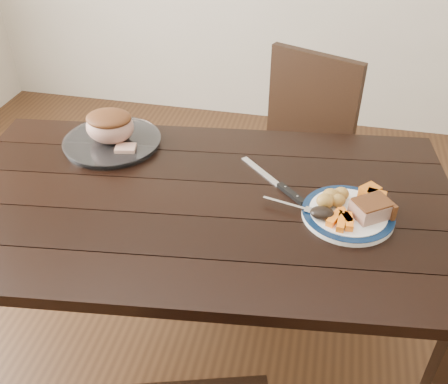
% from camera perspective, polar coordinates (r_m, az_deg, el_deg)
% --- Properties ---
extents(ground, '(4.00, 4.00, 0.00)m').
position_cam_1_polar(ground, '(2.10, -2.10, -17.17)').
color(ground, '#472B16').
rests_on(ground, ground).
extents(dining_table, '(1.70, 1.09, 0.75)m').
position_cam_1_polar(dining_table, '(1.62, -2.61, -3.29)').
color(dining_table, black).
rests_on(dining_table, ground).
extents(chair_far, '(0.55, 0.56, 0.93)m').
position_cam_1_polar(chair_far, '(2.26, 8.31, 4.89)').
color(chair_far, black).
rests_on(chair_far, ground).
extents(dinner_plate, '(0.27, 0.27, 0.02)m').
position_cam_1_polar(dinner_plate, '(1.53, 13.96, -2.51)').
color(dinner_plate, white).
rests_on(dinner_plate, dining_table).
extents(plate_rim, '(0.27, 0.27, 0.02)m').
position_cam_1_polar(plate_rim, '(1.53, 14.01, -2.26)').
color(plate_rim, '#0B1D38').
rests_on(plate_rim, dinner_plate).
extents(serving_platter, '(0.34, 0.34, 0.02)m').
position_cam_1_polar(serving_platter, '(1.87, -12.63, 5.54)').
color(serving_platter, white).
rests_on(serving_platter, dining_table).
extents(pork_slice, '(0.13, 0.12, 0.05)m').
position_cam_1_polar(pork_slice, '(1.51, 16.43, -1.88)').
color(pork_slice, '#AA7B67').
rests_on(pork_slice, dinner_plate).
extents(roasted_potatoes, '(0.10, 0.10, 0.05)m').
position_cam_1_polar(roasted_potatoes, '(1.53, 12.33, -0.65)').
color(roasted_potatoes, gold).
rests_on(roasted_potatoes, dinner_plate).
extents(carrot_batons, '(0.08, 0.10, 0.02)m').
position_cam_1_polar(carrot_batons, '(1.47, 13.36, -3.10)').
color(carrot_batons, orange).
rests_on(carrot_batons, dinner_plate).
extents(pumpkin_wedges, '(0.08, 0.09, 0.04)m').
position_cam_1_polar(pumpkin_wedges, '(1.57, 16.61, -0.36)').
color(pumpkin_wedges, orange).
rests_on(pumpkin_wedges, dinner_plate).
extents(dark_mushroom, '(0.07, 0.05, 0.03)m').
position_cam_1_polar(dark_mushroom, '(1.47, 11.16, -2.36)').
color(dark_mushroom, black).
rests_on(dark_mushroom, dinner_plate).
extents(fork, '(0.18, 0.06, 0.00)m').
position_cam_1_polar(fork, '(1.51, 8.16, -1.66)').
color(fork, silver).
rests_on(fork, dinner_plate).
extents(roast_joint, '(0.17, 0.15, 0.11)m').
position_cam_1_polar(roast_joint, '(1.84, -12.89, 7.27)').
color(roast_joint, tan).
rests_on(roast_joint, serving_platter).
extents(cut_slice, '(0.08, 0.07, 0.02)m').
position_cam_1_polar(cut_slice, '(1.79, -11.17, 4.89)').
color(cut_slice, tan).
rests_on(cut_slice, serving_platter).
extents(carving_knife, '(0.24, 0.24, 0.01)m').
position_cam_1_polar(carving_knife, '(1.61, 6.78, 0.49)').
color(carving_knife, silver).
rests_on(carving_knife, dining_table).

